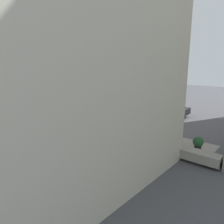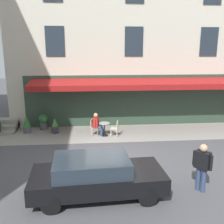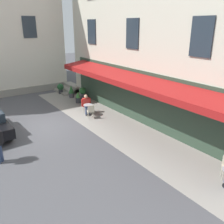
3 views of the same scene
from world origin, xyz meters
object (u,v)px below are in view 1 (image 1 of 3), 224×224
(cafe_table_near_entrance, at_px, (43,106))
(potted_plant_entrance_right, at_px, (150,138))
(cafe_chair_cream_by_window, at_px, (41,107))
(cafe_chair_cream_corner_right, at_px, (44,105))
(parked_car_black, at_px, (165,108))
(cafe_table_mid_terrace, at_px, (119,122))
(potted_plant_mid_terrace, at_px, (198,143))
(potted_plant_entrance_left, at_px, (146,133))
(walking_pedestrian_in_black, at_px, (134,101))
(seated_companion_in_red, at_px, (122,120))
(potted_plant_by_steps, at_px, (168,138))
(cafe_chair_cream_facing_street, at_px, (124,123))
(cafe_chair_cream_kerbside, at_px, (114,119))
(seated_patron_in_blue, at_px, (44,104))

(cafe_table_near_entrance, xyz_separation_m, potted_plant_entrance_right, (13.19, -0.97, 0.01))
(cafe_chair_cream_by_window, bearing_deg, cafe_chair_cream_corner_right, 132.33)
(cafe_chair_cream_by_window, xyz_separation_m, parked_car_black, (9.79, 7.07, 0.16))
(cafe_table_near_entrance, height_order, cafe_table_mid_terrace, same)
(potted_plant_mid_terrace, bearing_deg, potted_plant_entrance_left, -178.97)
(cafe_table_near_entrance, height_order, walking_pedestrian_in_black, walking_pedestrian_in_black)
(cafe_table_near_entrance, relative_size, seated_companion_in_red, 0.58)
(cafe_chair_cream_corner_right, relative_size, potted_plant_by_steps, 0.86)
(cafe_chair_cream_by_window, xyz_separation_m, cafe_chair_cream_facing_street, (9.78, 0.90, 0.00))
(parked_car_black, bearing_deg, walking_pedestrian_in_black, 179.49)
(cafe_chair_cream_kerbside, relative_size, parked_car_black, 0.21)
(cafe_chair_cream_kerbside, bearing_deg, potted_plant_entrance_left, -14.18)
(cafe_chair_cream_by_window, relative_size, potted_plant_entrance_left, 1.03)
(cafe_chair_cream_by_window, relative_size, potted_plant_by_steps, 0.86)
(walking_pedestrian_in_black, bearing_deg, seated_companion_in_red, -61.64)
(cafe_chair_cream_corner_right, distance_m, cafe_chair_cream_facing_street, 10.63)
(potted_plant_by_steps, bearing_deg, cafe_chair_cream_facing_street, 168.66)
(cafe_table_near_entrance, bearing_deg, walking_pedestrian_in_black, 44.82)
(walking_pedestrian_in_black, bearing_deg, cafe_chair_cream_by_window, -131.37)
(potted_plant_by_steps, relative_size, parked_car_black, 0.24)
(potted_plant_by_steps, xyz_separation_m, potted_plant_entrance_right, (-0.83, -0.60, -0.01))
(cafe_chair_cream_kerbside, xyz_separation_m, potted_plant_by_steps, (5.07, -1.08, -0.03))
(cafe_table_mid_terrace, xyz_separation_m, seated_patron_in_blue, (-9.86, -0.27, 0.22))
(cafe_chair_cream_facing_street, bearing_deg, cafe_table_mid_terrace, 166.21)
(seated_companion_in_red, distance_m, potted_plant_by_steps, 4.14)
(seated_patron_in_blue, height_order, potted_plant_entrance_right, seated_patron_in_blue)
(cafe_chair_cream_kerbside, bearing_deg, walking_pedestrian_in_black, 111.33)
(cafe_chair_cream_corner_right, bearing_deg, potted_plant_entrance_left, -2.66)
(potted_plant_entrance_left, relative_size, parked_car_black, 0.20)
(cafe_chair_cream_corner_right, height_order, cafe_chair_cream_by_window, same)
(cafe_table_mid_terrace, bearing_deg, parked_car_black, 84.15)
(cafe_table_mid_terrace, xyz_separation_m, seated_companion_in_red, (0.41, -0.10, 0.20))
(cafe_table_near_entrance, relative_size, cafe_chair_cream_kerbside, 0.82)
(parked_car_black, bearing_deg, seated_companion_in_red, -91.98)
(cafe_table_near_entrance, height_order, potted_plant_by_steps, potted_plant_by_steps)
(walking_pedestrian_in_black, relative_size, potted_plant_by_steps, 1.59)
(potted_plant_mid_terrace, bearing_deg, seated_patron_in_blue, 178.60)
(cafe_chair_cream_by_window, relative_size, seated_patron_in_blue, 0.68)
(cafe_chair_cream_kerbside, height_order, walking_pedestrian_in_black, walking_pedestrian_in_black)
(cafe_chair_cream_corner_right, xyz_separation_m, walking_pedestrian_in_black, (7.11, 6.17, 0.43))
(cafe_chair_cream_facing_street, bearing_deg, potted_plant_entrance_right, -24.50)
(potted_plant_entrance_left, distance_m, potted_plant_mid_terrace, 3.22)
(cafe_chair_cream_corner_right, distance_m, potted_plant_by_steps, 14.50)
(cafe_chair_cream_by_window, bearing_deg, parked_car_black, 35.85)
(cafe_chair_cream_corner_right, bearing_deg, cafe_table_mid_terrace, 0.67)
(cafe_chair_cream_facing_street, bearing_deg, cafe_table_near_entrance, -177.73)
(cafe_chair_cream_corner_right, distance_m, walking_pedestrian_in_black, 9.42)
(potted_plant_by_steps, height_order, potted_plant_entrance_right, potted_plant_by_steps)
(potted_plant_mid_terrace, bearing_deg, cafe_table_mid_terrace, 173.82)
(cafe_chair_cream_by_window, bearing_deg, potted_plant_entrance_left, 1.61)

